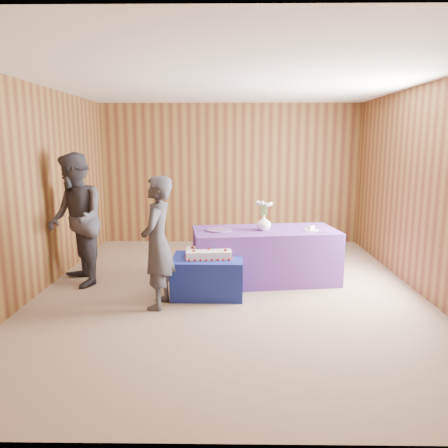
{
  "coord_description": "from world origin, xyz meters",
  "views": [
    {
      "loc": [
        0.0,
        -5.56,
        1.95
      ],
      "look_at": [
        -0.07,
        0.1,
        0.9
      ],
      "focal_mm": 35.0,
      "sensor_mm": 36.0,
      "label": 1
    }
  ],
  "objects_px": {
    "guest_right": "(76,220)",
    "guest_left": "(157,243)",
    "cake_table": "(208,276)",
    "serving_table": "(265,255)",
    "vase": "(264,223)",
    "sheet_cake": "(209,253)"
  },
  "relations": [
    {
      "from": "cake_table",
      "to": "sheet_cake",
      "type": "xyz_separation_m",
      "value": [
        0.01,
        0.0,
        0.3
      ]
    },
    {
      "from": "sheet_cake",
      "to": "vase",
      "type": "xyz_separation_m",
      "value": [
        0.75,
        0.54,
        0.3
      ]
    },
    {
      "from": "cake_table",
      "to": "serving_table",
      "type": "distance_m",
      "value": 0.98
    },
    {
      "from": "sheet_cake",
      "to": "serving_table",
      "type": "bearing_deg",
      "value": 31.99
    },
    {
      "from": "guest_left",
      "to": "guest_right",
      "type": "xyz_separation_m",
      "value": [
        -1.25,
        0.82,
        0.13
      ]
    },
    {
      "from": "serving_table",
      "to": "vase",
      "type": "xyz_separation_m",
      "value": [
        -0.03,
        -0.03,
        0.48
      ]
    },
    {
      "from": "serving_table",
      "to": "sheet_cake",
      "type": "relative_size",
      "value": 3.16
    },
    {
      "from": "vase",
      "to": "guest_left",
      "type": "bearing_deg",
      "value": -143.59
    },
    {
      "from": "sheet_cake",
      "to": "vase",
      "type": "relative_size",
      "value": 2.96
    },
    {
      "from": "cake_table",
      "to": "sheet_cake",
      "type": "distance_m",
      "value": 0.3
    },
    {
      "from": "cake_table",
      "to": "vase",
      "type": "bearing_deg",
      "value": 36.0
    },
    {
      "from": "sheet_cake",
      "to": "guest_left",
      "type": "relative_size",
      "value": 0.4
    },
    {
      "from": "guest_right",
      "to": "sheet_cake",
      "type": "bearing_deg",
      "value": 46.25
    },
    {
      "from": "sheet_cake",
      "to": "guest_right",
      "type": "height_order",
      "value": "guest_right"
    },
    {
      "from": "cake_table",
      "to": "guest_right",
      "type": "height_order",
      "value": "guest_right"
    },
    {
      "from": "guest_left",
      "to": "vase",
      "type": "bearing_deg",
      "value": 133.14
    },
    {
      "from": "serving_table",
      "to": "guest_left",
      "type": "relative_size",
      "value": 1.27
    },
    {
      "from": "serving_table",
      "to": "guest_right",
      "type": "height_order",
      "value": "guest_right"
    },
    {
      "from": "cake_table",
      "to": "guest_left",
      "type": "relative_size",
      "value": 0.57
    },
    {
      "from": "serving_table",
      "to": "guest_right",
      "type": "xyz_separation_m",
      "value": [
        -2.6,
        -0.19,
        0.54
      ]
    },
    {
      "from": "guest_left",
      "to": "serving_table",
      "type": "bearing_deg",
      "value": 133.52
    },
    {
      "from": "guest_right",
      "to": "guest_left",
      "type": "bearing_deg",
      "value": 24.72
    }
  ]
}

